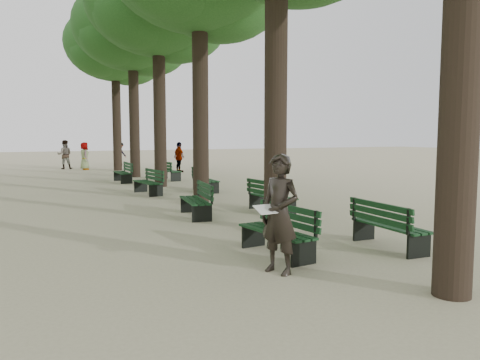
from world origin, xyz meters
name	(u,v)px	position (x,y,z in m)	size (l,w,h in m)	color
ground	(284,271)	(0.00, 0.00, 0.00)	(120.00, 120.00, 0.00)	tan
tree_central_3	(158,2)	(1.50, 13.00, 7.65)	(6.00, 6.00, 9.95)	#33261C
tree_central_4	(132,27)	(1.50, 18.00, 7.65)	(6.00, 6.00, 9.95)	#33261C
tree_central_5	(115,44)	(1.50, 23.00, 7.65)	(6.00, 6.00, 9.95)	#33261C
bench_left_0	(276,241)	(0.37, 0.90, 0.27)	(0.77, 1.85, 0.92)	black
bench_left_1	(195,207)	(0.37, 5.36, 0.27)	(0.79, 1.86, 0.92)	black
bench_left_2	(148,187)	(0.37, 10.66, 0.27)	(0.79, 1.86, 0.92)	black
bench_left_3	(123,176)	(0.37, 15.52, 0.27)	(0.61, 1.81, 0.92)	black
bench_right_0	(389,235)	(2.63, 0.45, 0.27)	(0.63, 1.82, 0.92)	black
bench_right_1	(272,202)	(2.63, 5.21, 0.27)	(0.77, 1.85, 0.92)	black
bench_right_2	(206,184)	(2.63, 10.59, 0.27)	(0.61, 1.81, 0.92)	black
bench_right_3	(169,174)	(2.63, 15.64, 0.27)	(0.81, 1.86, 0.92)	black
man_with_map	(280,214)	(-0.13, -0.07, 0.96)	(0.76, 0.85, 1.91)	black
pedestrian_b	(120,153)	(2.75, 28.92, 0.83)	(1.07, 0.33, 1.66)	#262628
pedestrian_a	(65,155)	(-1.39, 25.49, 0.93)	(0.90, 0.37, 1.86)	#262628
pedestrian_c	(179,157)	(4.53, 20.02, 0.89)	(1.04, 0.36, 1.78)	#262628
pedestrian_d	(85,156)	(-0.30, 24.37, 0.87)	(0.85, 0.35, 1.74)	#262628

